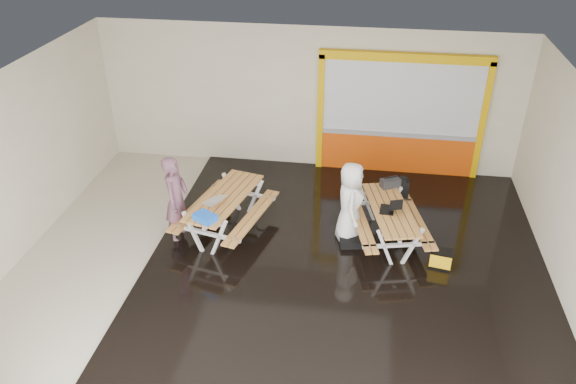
% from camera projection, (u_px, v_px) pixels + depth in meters
% --- Properties ---
extents(room, '(10.02, 8.02, 3.52)m').
position_uv_depth(room, '(280.00, 181.00, 9.97)').
color(room, beige).
rests_on(room, ground).
extents(deck, '(7.50, 7.98, 0.05)m').
position_uv_depth(deck, '(346.00, 265.00, 10.69)').
color(deck, black).
rests_on(deck, room).
extents(kiosk, '(3.88, 0.16, 3.00)m').
position_uv_depth(kiosk, '(400.00, 118.00, 13.20)').
color(kiosk, '#D84709').
rests_on(kiosk, room).
extents(picnic_table_left, '(1.93, 2.45, 0.87)m').
position_uv_depth(picnic_table_left, '(225.00, 205.00, 11.35)').
color(picnic_table_left, '#C0823F').
rests_on(picnic_table_left, deck).
extents(picnic_table_right, '(1.80, 2.28, 0.81)m').
position_uv_depth(picnic_table_right, '(389.00, 216.00, 11.06)').
color(picnic_table_right, '#C0823F').
rests_on(picnic_table_right, deck).
extents(person_left, '(0.49, 0.71, 1.85)m').
position_uv_depth(person_left, '(176.00, 200.00, 11.05)').
color(person_left, '#6A4455').
rests_on(person_left, deck).
extents(person_right, '(0.63, 0.89, 1.72)m').
position_uv_depth(person_right, '(350.00, 203.00, 11.06)').
color(person_right, white).
rests_on(person_right, deck).
extents(laptop_left, '(0.50, 0.49, 0.16)m').
position_uv_depth(laptop_left, '(214.00, 201.00, 11.00)').
color(laptop_left, silver).
rests_on(laptop_left, picnic_table_left).
extents(laptop_right, '(0.45, 0.41, 0.18)m').
position_uv_depth(laptop_right, '(390.00, 208.00, 10.87)').
color(laptop_right, black).
rests_on(laptop_right, picnic_table_right).
extents(blue_pouch, '(0.50, 0.46, 0.12)m').
position_uv_depth(blue_pouch, '(205.00, 217.00, 10.47)').
color(blue_pouch, blue).
rests_on(blue_pouch, picnic_table_left).
extents(toolbox, '(0.45, 0.36, 0.23)m').
position_uv_depth(toolbox, '(390.00, 183.00, 11.65)').
color(toolbox, black).
rests_on(toolbox, picnic_table_right).
extents(backpack, '(0.27, 0.17, 0.45)m').
position_uv_depth(backpack, '(402.00, 187.00, 11.81)').
color(backpack, black).
rests_on(backpack, picnic_table_right).
extents(dark_case, '(0.45, 0.37, 0.15)m').
position_uv_depth(dark_case, '(350.00, 242.00, 11.16)').
color(dark_case, black).
rests_on(dark_case, deck).
extents(fluke_bag, '(0.45, 0.34, 0.36)m').
position_uv_depth(fluke_bag, '(441.00, 259.00, 10.53)').
color(fluke_bag, black).
rests_on(fluke_bag, deck).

